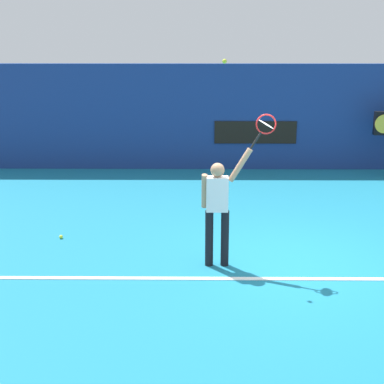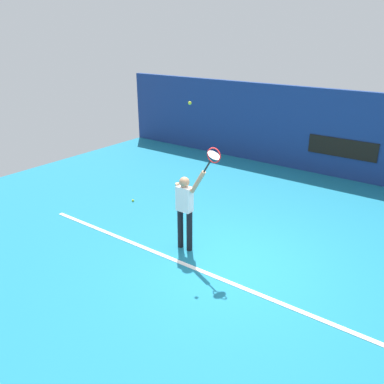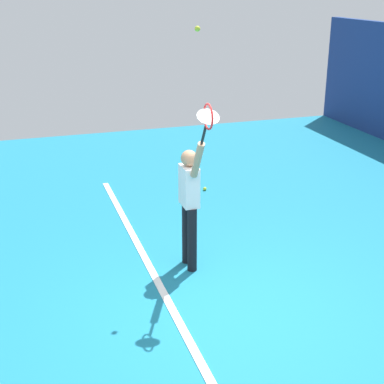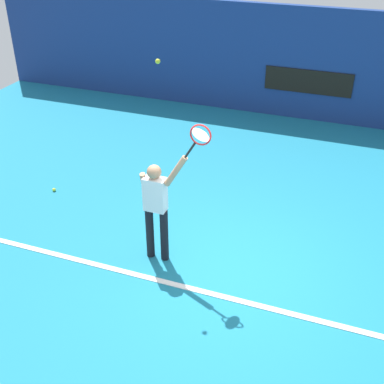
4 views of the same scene
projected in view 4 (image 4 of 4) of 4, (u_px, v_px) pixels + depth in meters
The scene contains 8 objects.
ground_plane at pixel (232, 272), 7.90m from camera, with size 18.00×18.00×0.00m, color teal.
back_wall at pixel (311, 65), 12.60m from camera, with size 18.00×0.20×2.82m, color navy.
sponsor_banner_center at pixel (308, 82), 12.71m from camera, with size 2.20×0.03×0.60m, color black.
court_baseline at pixel (220, 296), 7.42m from camera, with size 10.00×0.10×0.01m, color white.
tennis_player at pixel (156, 205), 7.72m from camera, with size 0.78×0.31×1.93m.
tennis_racket at pixel (199, 137), 6.86m from camera, with size 0.46×0.27×0.61m.
tennis_ball at pixel (158, 61), 6.63m from camera, with size 0.07×0.07×0.07m, color #CCE033.
spare_ball at pixel (54, 190), 10.02m from camera, with size 0.07×0.07×0.07m, color #CCE033.
Camera 4 is at (1.56, -5.97, 5.13)m, focal length 47.07 mm.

